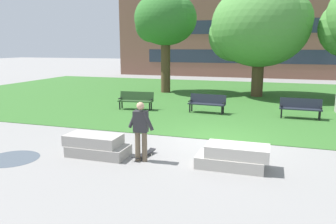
# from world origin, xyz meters

# --- Properties ---
(ground_plane) EXTENTS (140.00, 140.00, 0.00)m
(ground_plane) POSITION_xyz_m (0.00, 0.00, 0.00)
(ground_plane) COLOR gray
(grass_lawn) EXTENTS (40.00, 20.00, 0.02)m
(grass_lawn) POSITION_xyz_m (0.00, 10.00, 0.01)
(grass_lawn) COLOR #336628
(grass_lawn) RESTS_ON ground
(concrete_block_center) EXTENTS (1.88, 0.90, 0.64)m
(concrete_block_center) POSITION_xyz_m (-3.17, -2.69, 0.31)
(concrete_block_center) COLOR #9E9991
(concrete_block_center) RESTS_ON ground
(concrete_block_left) EXTENTS (1.92, 0.90, 0.64)m
(concrete_block_left) POSITION_xyz_m (0.86, -2.46, 0.31)
(concrete_block_left) COLOR #B2ADA3
(concrete_block_left) RESTS_ON ground
(person_skateboarder) EXTENTS (0.84, 0.29, 1.71)m
(person_skateboarder) POSITION_xyz_m (-1.71, -2.73, 0.96)
(person_skateboarder) COLOR brown
(person_skateboarder) RESTS_ON ground
(skateboard) EXTENTS (0.41, 1.04, 0.14)m
(skateboard) POSITION_xyz_m (-1.76, -2.38, 0.09)
(skateboard) COLOR black
(skateboard) RESTS_ON ground
(puddle) EXTENTS (1.54, 1.54, 0.01)m
(puddle) POSITION_xyz_m (-5.38, -3.70, 0.00)
(puddle) COLOR #47515B
(puddle) RESTS_ON ground
(park_bench_near_left) EXTENTS (1.84, 0.67, 0.90)m
(park_bench_near_left) POSITION_xyz_m (-1.24, 4.62, 0.54)
(park_bench_near_left) COLOR #1E232D
(park_bench_near_left) RESTS_ON grass_lawn
(park_bench_far_left) EXTENTS (1.84, 0.68, 0.90)m
(park_bench_far_left) POSITION_xyz_m (-4.91, 4.40, 0.54)
(park_bench_far_left) COLOR #284723
(park_bench_far_left) RESTS_ON grass_lawn
(park_bench_far_right) EXTENTS (1.81, 0.58, 0.90)m
(park_bench_far_right) POSITION_xyz_m (3.02, 4.65, 0.54)
(park_bench_far_right) COLOR #1E232D
(park_bench_far_right) RESTS_ON grass_lawn
(tree_far_right) EXTENTS (4.48, 4.27, 6.89)m
(tree_far_right) POSITION_xyz_m (-5.53, 11.04, 5.00)
(tree_far_right) COLOR #4C3823
(tree_far_right) RESTS_ON grass_lawn
(tree_near_left) EXTENTS (6.43, 6.12, 7.10)m
(tree_near_left) POSITION_xyz_m (0.72, 11.05, 4.45)
(tree_near_left) COLOR #4C3823
(tree_near_left) RESTS_ON grass_lawn
(building_facade_distant) EXTENTS (28.93, 1.03, 9.96)m
(building_facade_distant) POSITION_xyz_m (-0.80, 24.50, 4.97)
(building_facade_distant) COLOR brown
(building_facade_distant) RESTS_ON ground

